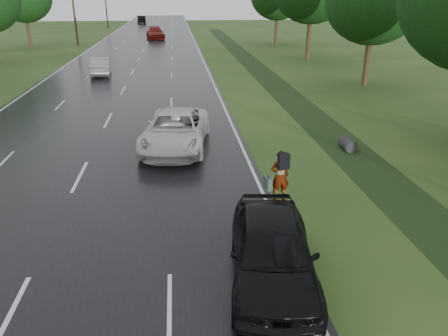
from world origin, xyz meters
The scene contains 15 objects.
ground centered at (0.00, 0.00, 0.00)m, with size 220.00×220.00×0.00m, color #274418.
road centered at (0.00, 45.00, 0.02)m, with size 14.00×180.00×0.04m, color black.
edge_stripe_east centered at (6.75, 45.00, 0.04)m, with size 0.12×180.00×0.01m, color silver.
edge_stripe_west centered at (-6.75, 45.00, 0.04)m, with size 0.12×180.00×0.01m, color silver.
center_line centered at (0.00, 45.00, 0.04)m, with size 0.12×180.00×0.01m, color silver.
drainage_ditch centered at (11.50, 18.71, 0.04)m, with size 2.20×120.00×0.56m.
utility_pole_far centered at (-9.20, 55.00, 5.20)m, with size 1.60×0.26×10.00m.
utility_pole_distant centered at (-9.20, 85.00, 5.20)m, with size 1.60×0.26×10.00m.
tree_east_c centered at (18.20, 24.00, 6.14)m, with size 7.00×7.00×9.29m.
pedestrian centered at (7.18, 5.14, 0.94)m, with size 0.87×0.71×1.82m.
white_pickup centered at (3.74, 11.01, 0.86)m, with size 2.73×5.92×1.64m, color silver.
dark_sedan centered at (6.00, 0.76, 0.89)m, with size 2.01×4.99×1.70m, color black.
silver_sedan centered at (-2.53, 30.79, 0.78)m, with size 1.57×4.51×1.49m, color gray.
far_car_red centered at (1.00, 61.67, 0.90)m, with size 2.41×5.93×1.72m, color maroon.
far_car_dark centered at (-3.53, 98.94, 0.86)m, with size 1.74×5.00×1.65m, color black.
Camera 1 is at (3.86, -8.04, 6.65)m, focal length 35.00 mm.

